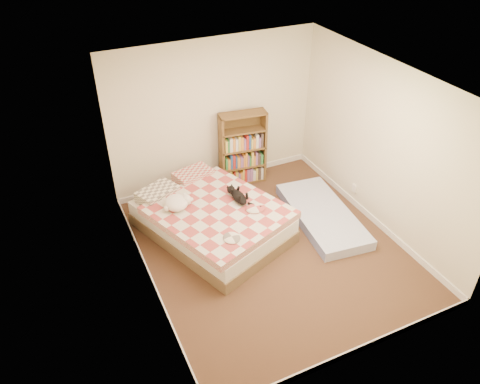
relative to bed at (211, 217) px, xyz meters
name	(u,v)px	position (x,y,z in m)	size (l,w,h in m)	color
room	(273,178)	(0.62, -0.72, 0.94)	(3.51, 4.01, 2.51)	#442D1D
bed	(211,217)	(0.00, 0.00, 0.00)	(2.15, 2.53, 0.57)	brown
bookshelf	(242,156)	(1.02, 1.08, 0.24)	(0.81, 0.36, 1.30)	brown
floor_mattress	(322,215)	(1.67, -0.47, -0.18)	(0.81, 1.81, 0.16)	#7C8DCF
black_cat	(238,196)	(0.41, -0.08, 0.32)	(0.25, 0.65, 0.15)	black
white_dog	(177,203)	(-0.46, 0.09, 0.34)	(0.49, 0.50, 0.18)	white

